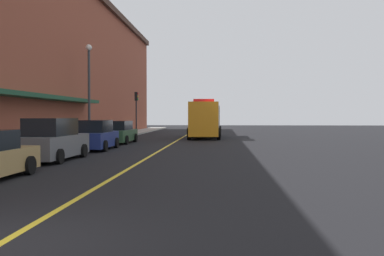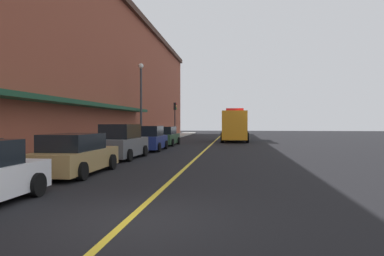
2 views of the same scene
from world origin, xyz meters
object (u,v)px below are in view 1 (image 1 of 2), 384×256
object	(u,v)px
parked_car_4	(119,133)
parking_meter_1	(101,128)
parking_meter_2	(101,128)
street_lamp_left	(89,82)
parked_car_2	(53,141)
utility_truck	(205,120)
parked_car_3	(95,136)
traffic_light_near	(136,104)

from	to	relation	value
parked_car_4	parking_meter_1	world-z (taller)	parked_car_4
parking_meter_1	parking_meter_2	bearing A→B (deg)	90.00
parking_meter_1	street_lamp_left	distance (m)	3.49
parking_meter_1	street_lamp_left	size ratio (longest dim) A/B	0.19
parked_car_2	utility_truck	world-z (taller)	utility_truck
parking_meter_2	utility_truck	bearing A→B (deg)	42.53
parked_car_4	street_lamp_left	size ratio (longest dim) A/B	0.69
parked_car_3	parking_meter_2	distance (m)	6.71
street_lamp_left	traffic_light_near	bearing A→B (deg)	87.27
parked_car_3	parking_meter_1	distance (m)	6.54
parking_meter_2	traffic_light_near	distance (m)	13.05
parking_meter_2	traffic_light_near	world-z (taller)	traffic_light_near
street_lamp_left	utility_truck	bearing A→B (deg)	44.26
parked_car_3	parked_car_2	bearing A→B (deg)	177.68
utility_truck	traffic_light_near	bearing A→B (deg)	-128.32
utility_truck	street_lamp_left	distance (m)	11.64
parked_car_3	utility_truck	size ratio (longest dim) A/B	0.54
parking_meter_2	street_lamp_left	size ratio (longest dim) A/B	0.19
parked_car_2	traffic_light_near	distance (m)	25.50
parked_car_2	traffic_light_near	bearing A→B (deg)	4.30
parked_car_3	traffic_light_near	bearing A→B (deg)	3.02
parked_car_2	parked_car_4	bearing A→B (deg)	0.68
parking_meter_1	traffic_light_near	world-z (taller)	traffic_light_near
parked_car_3	street_lamp_left	distance (m)	6.91
parked_car_2	parking_meter_2	size ratio (longest dim) A/B	3.53
parked_car_4	parking_meter_2	distance (m)	1.67
parked_car_2	traffic_light_near	xyz separation A→B (m)	(-1.26, 25.37, 2.28)
parked_car_4	utility_truck	size ratio (longest dim) A/B	0.58
utility_truck	parking_meter_2	world-z (taller)	utility_truck
parked_car_3	utility_truck	xyz separation A→B (m)	(6.04, 13.42, 0.79)
parked_car_2	parking_meter_2	xyz separation A→B (m)	(-1.32, 12.49, 0.18)
utility_truck	parking_meter_1	xyz separation A→B (m)	(-7.49, -7.05, -0.54)
parking_meter_1	parking_meter_2	size ratio (longest dim) A/B	1.00
street_lamp_left	parking_meter_2	bearing A→B (deg)	59.39
parked_car_3	parking_meter_2	size ratio (longest dim) A/B	3.39
utility_truck	parking_meter_2	distance (m)	10.18
parking_meter_1	traffic_light_near	bearing A→B (deg)	89.73
utility_truck	parking_meter_1	world-z (taller)	utility_truck
parked_car_2	parking_meter_2	world-z (taller)	parked_car_2
street_lamp_left	parking_meter_1	bearing A→B (deg)	54.32
parking_meter_1	street_lamp_left	world-z (taller)	street_lamp_left
parked_car_4	utility_truck	xyz separation A→B (m)	(6.01, 7.57, 0.83)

